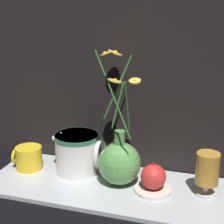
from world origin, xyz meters
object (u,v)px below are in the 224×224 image
(ceramic_pitcher, at_px, (78,151))
(yellow_mug, at_px, (28,158))
(vase_with_flowers, at_px, (119,161))
(tea_glass, at_px, (207,170))
(orange_fruit, at_px, (154,176))

(ceramic_pitcher, bearing_deg, yellow_mug, -170.21)
(vase_with_flowers, distance_m, tea_glass, 0.25)
(vase_with_flowers, relative_size, orange_fruit, 5.06)
(yellow_mug, distance_m, orange_fruit, 0.41)
(yellow_mug, xyz_separation_m, tea_glass, (0.55, -0.00, 0.04))
(vase_with_flowers, xyz_separation_m, tea_glass, (0.25, 0.01, 0.00))
(yellow_mug, bearing_deg, tea_glass, -0.10)
(ceramic_pitcher, height_order, orange_fruit, ceramic_pitcher)
(vase_with_flowers, xyz_separation_m, ceramic_pitcher, (-0.14, 0.03, -0.00))
(ceramic_pitcher, bearing_deg, tea_glass, -4.13)
(tea_glass, distance_m, orange_fruit, 0.15)
(tea_glass, relative_size, orange_fruit, 1.56)
(ceramic_pitcher, xyz_separation_m, tea_glass, (0.39, -0.03, 0.01))
(ceramic_pitcher, bearing_deg, orange_fruit, -11.68)
(orange_fruit, bearing_deg, vase_with_flowers, 170.93)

